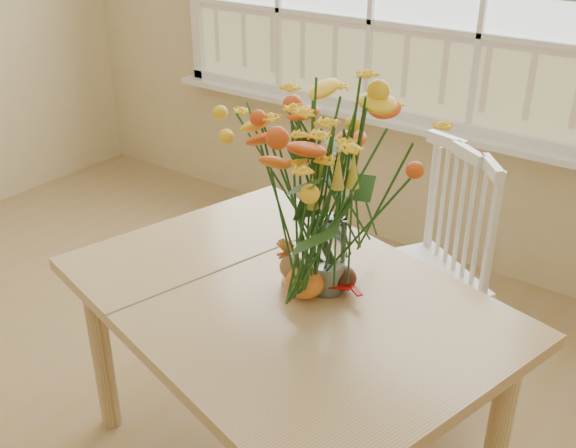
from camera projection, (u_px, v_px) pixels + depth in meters
The scene contains 6 objects.
dining_table at pixel (284, 319), 2.01m from camera, with size 1.46×1.20×0.68m.
windsor_chair at pixel (433, 259), 2.48m from camera, with size 0.58×0.57×0.91m.
flower_vase at pixel (330, 183), 1.83m from camera, with size 0.48×0.48×0.57m.
pumpkin at pixel (305, 284), 1.93m from camera, with size 0.11×0.11×0.09m, color orange.
turkey_figurine at pixel (294, 269), 2.00m from camera, with size 0.10×0.08×0.12m.
dark_gourd at pixel (343, 279), 1.97m from camera, with size 0.13×0.08×0.07m.
Camera 1 is at (1.64, -0.70, 1.76)m, focal length 42.00 mm.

